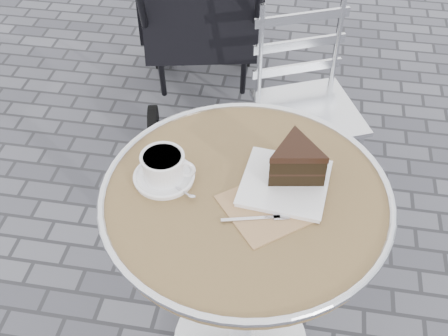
% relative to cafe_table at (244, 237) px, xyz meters
% --- Properties ---
extents(cafe_table, '(0.72, 0.72, 0.74)m').
position_rel_cafe_table_xyz_m(cafe_table, '(0.00, 0.00, 0.00)').
color(cafe_table, silver).
rests_on(cafe_table, ground).
extents(cappuccino_set, '(0.16, 0.15, 0.08)m').
position_rel_cafe_table_xyz_m(cappuccino_set, '(-0.21, 0.02, 0.20)').
color(cappuccino_set, white).
rests_on(cappuccino_set, cafe_table).
extents(cake_plate_set, '(0.29, 0.34, 0.11)m').
position_rel_cafe_table_xyz_m(cake_plate_set, '(0.10, 0.06, 0.22)').
color(cake_plate_set, '#A57A5A').
rests_on(cake_plate_set, cafe_table).
extents(bistro_chair, '(0.47, 0.47, 0.79)m').
position_rel_cafe_table_xyz_m(bistro_chair, '(0.10, 0.83, -0.08)').
color(bistro_chair, silver).
rests_on(bistro_chair, ground).
extents(baby_stroller, '(0.70, 1.16, 1.13)m').
position_rel_cafe_table_xyz_m(baby_stroller, '(-0.40, 1.37, -0.06)').
color(baby_stroller, black).
rests_on(baby_stroller, ground).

